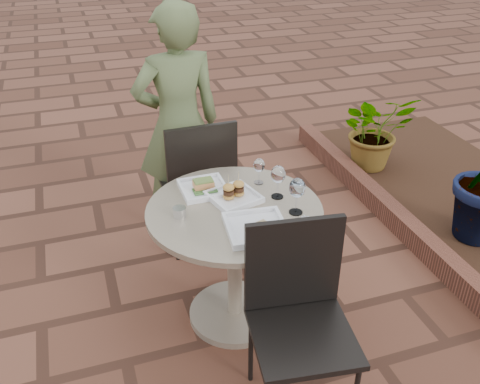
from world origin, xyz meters
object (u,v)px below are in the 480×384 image
object	(u,v)px
diner	(178,125)
plate_tuna	(256,227)
chair_far	(199,175)
plate_sliders	(234,194)
chair_near	(298,305)
cafe_table	(235,247)
plate_salmon	(204,188)

from	to	relation	value
diner	plate_tuna	size ratio (longest dim) A/B	5.10
chair_far	plate_sliders	size ratio (longest dim) A/B	3.23
plate_tuna	diner	bearing A→B (deg)	94.68
chair_near	plate_sliders	xyz separation A→B (m)	(-0.08, 0.66, 0.21)
cafe_table	chair_far	size ratio (longest dim) A/B	0.97
cafe_table	plate_sliders	world-z (taller)	plate_sliders
cafe_table	plate_salmon	world-z (taller)	plate_salmon
cafe_table	diner	world-z (taller)	diner
diner	plate_tuna	xyz separation A→B (m)	(0.10, -1.21, -0.04)
cafe_table	plate_salmon	bearing A→B (deg)	114.85
chair_far	plate_salmon	distance (m)	0.54
chair_far	chair_near	world-z (taller)	same
chair_far	chair_near	xyz separation A→B (m)	(0.12, -1.29, 0.00)
cafe_table	plate_tuna	xyz separation A→B (m)	(0.04, -0.22, 0.26)
chair_near	plate_sliders	bearing A→B (deg)	105.02
diner	plate_salmon	bearing A→B (deg)	84.23
chair_far	plate_tuna	xyz separation A→B (m)	(0.04, -0.94, 0.20)
cafe_table	diner	size ratio (longest dim) A/B	0.57
chair_far	chair_near	distance (m)	1.30
plate_salmon	plate_sliders	world-z (taller)	plate_sliders
chair_far	chair_near	bearing A→B (deg)	94.15
chair_far	plate_sliders	bearing A→B (deg)	91.92
cafe_table	plate_sliders	xyz separation A→B (m)	(0.02, 0.09, 0.28)
chair_far	chair_near	size ratio (longest dim) A/B	1.00
chair_near	plate_tuna	xyz separation A→B (m)	(-0.07, 0.36, 0.20)
chair_near	plate_sliders	world-z (taller)	chair_near
diner	plate_sliders	xyz separation A→B (m)	(0.09, -0.90, -0.03)
cafe_table	plate_sliders	bearing A→B (deg)	74.25
chair_near	diner	bearing A→B (deg)	104.04
diner	chair_far	bearing A→B (deg)	98.70
cafe_table	chair_near	distance (m)	0.59
plate_sliders	plate_tuna	size ratio (longest dim) A/B	0.93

